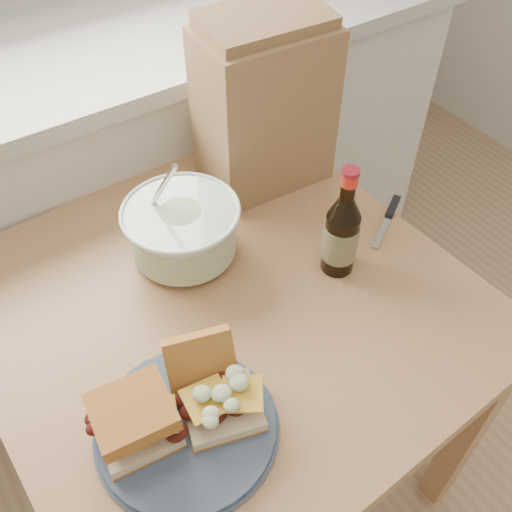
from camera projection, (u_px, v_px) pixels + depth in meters
cabinet_run at (51, 213)px, 1.64m from camera, size 2.50×0.64×0.94m
dining_table at (226, 333)px, 1.17m from camera, size 0.92×0.92×0.73m
plate at (187, 427)px, 0.90m from camera, size 0.28×0.28×0.02m
sandwich_left at (135, 421)px, 0.85m from camera, size 0.13×0.12×0.09m
sandwich_right at (215, 389)px, 0.90m from camera, size 0.14×0.19×0.10m
coleslaw_bowl at (183, 232)px, 1.13m from camera, size 0.23×0.23×0.23m
beer_bottle at (341, 234)px, 1.08m from camera, size 0.07×0.07×0.24m
knife at (390, 213)px, 1.25m from camera, size 0.16×0.10×0.01m
paper_bag at (265, 109)px, 1.22m from camera, size 0.28×0.20×0.35m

